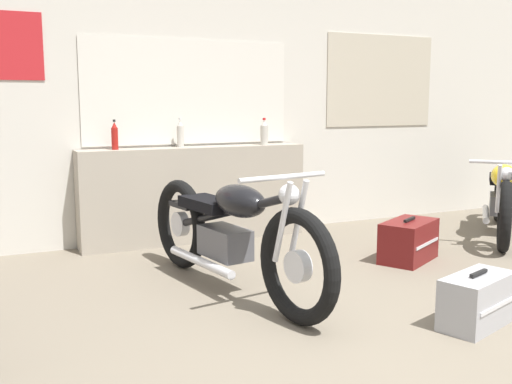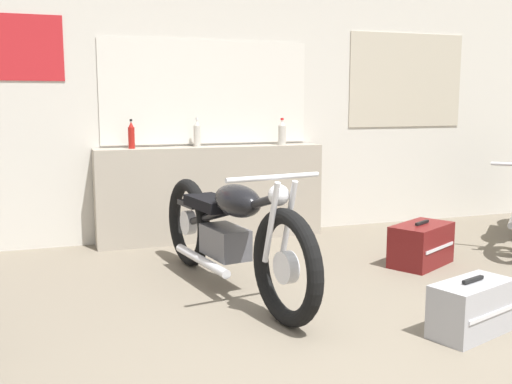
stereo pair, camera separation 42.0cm
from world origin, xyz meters
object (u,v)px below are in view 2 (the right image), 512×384
(hard_case_silver, at_px, (471,308))
(hard_case_darkred, at_px, (421,245))
(motorcycle_black, at_px, (229,232))
(bottle_center, at_px, (282,133))
(bottle_leftmost, at_px, (131,136))
(bottle_left_center, at_px, (197,134))

(hard_case_silver, xyz_separation_m, hard_case_darkred, (0.59, 1.35, 0.01))
(motorcycle_black, relative_size, hard_case_silver, 3.82)
(hard_case_silver, bearing_deg, bottle_center, 91.75)
(bottle_center, xyz_separation_m, hard_case_darkred, (0.67, -1.41, -0.85))
(bottle_leftmost, xyz_separation_m, motorcycle_black, (0.45, -1.57, -0.60))
(motorcycle_black, bearing_deg, hard_case_silver, -48.55)
(bottle_left_center, bearing_deg, hard_case_darkred, -44.51)
(bottle_left_center, distance_m, hard_case_darkred, 2.28)
(bottle_center, bearing_deg, hard_case_silver, -88.25)
(bottle_leftmost, height_order, hard_case_silver, bottle_leftmost)
(bottle_leftmost, bearing_deg, hard_case_darkred, -34.23)
(bottle_left_center, xyz_separation_m, bottle_center, (0.84, -0.07, -0.00))
(bottle_left_center, relative_size, hard_case_darkred, 0.43)
(bottle_center, xyz_separation_m, motorcycle_black, (-1.00, -1.53, -0.59))
(bottle_leftmost, distance_m, motorcycle_black, 1.74)
(hard_case_darkred, bearing_deg, bottle_leftmost, 145.77)
(motorcycle_black, height_order, hard_case_silver, motorcycle_black)
(motorcycle_black, height_order, hard_case_darkred, motorcycle_black)
(bottle_left_center, distance_m, bottle_center, 0.84)
(hard_case_darkred, bearing_deg, bottle_center, 115.44)
(bottle_left_center, relative_size, motorcycle_black, 0.12)
(bottle_leftmost, xyz_separation_m, bottle_left_center, (0.62, 0.04, 0.00))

